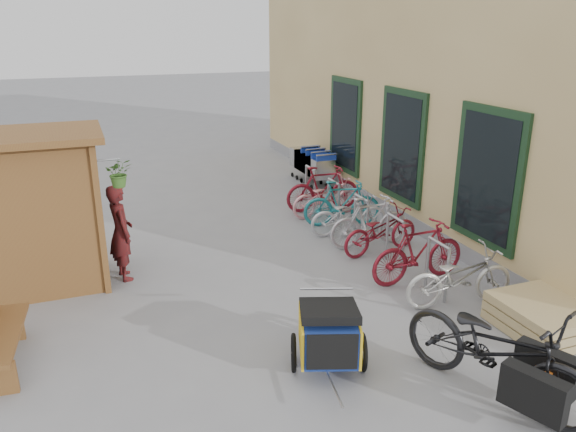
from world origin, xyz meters
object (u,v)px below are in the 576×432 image
object	(u,v)px
pallet_stack	(543,317)
bike_6	(326,197)
cargo_bike	(498,351)
bike_2	(381,231)
person_kiosk	(121,232)
child_trailer	(329,332)
bike_4	(349,214)
bike_0	(460,277)
bike_5	(342,203)
bike_1	(419,252)
kiosk	(26,190)
shopping_carts	(312,162)
bike_7	(323,188)
bike_3	(370,221)

from	to	relation	value
pallet_stack	bike_6	bearing A→B (deg)	97.43
cargo_bike	bike_2	bearing A→B (deg)	56.51
person_kiosk	bike_6	bearing A→B (deg)	-79.23
pallet_stack	bike_2	world-z (taller)	bike_2
pallet_stack	person_kiosk	world-z (taller)	person_kiosk
bike_2	bike_6	distance (m)	2.19
pallet_stack	cargo_bike	size ratio (longest dim) A/B	0.51
child_trailer	bike_4	world-z (taller)	child_trailer
bike_0	child_trailer	bearing A→B (deg)	114.29
person_kiosk	bike_2	distance (m)	4.41
bike_4	bike_5	distance (m)	0.51
cargo_bike	bike_1	bearing A→B (deg)	52.07
kiosk	child_trailer	distance (m)	5.00
shopping_carts	bike_5	world-z (taller)	shopping_carts
bike_2	bike_5	bearing A→B (deg)	-8.74
bike_1	cargo_bike	bearing A→B (deg)	160.86
cargo_bike	bike_7	distance (m)	6.65
cargo_bike	bike_7	xyz separation A→B (m)	(0.92, 6.58, -0.07)
bike_0	bike_4	size ratio (longest dim) A/B	1.08
shopping_carts	bike_5	size ratio (longest dim) A/B	1.15
person_kiosk	bike_4	xyz separation A→B (m)	(4.25, 0.48, -0.37)
pallet_stack	bike_4	world-z (taller)	bike_4
pallet_stack	child_trailer	distance (m)	3.03
bike_3	bike_6	distance (m)	1.86
bike_1	bike_6	bearing A→B (deg)	-2.11
bike_1	bike_7	world-z (taller)	bike_1
bike_0	bike_6	distance (m)	4.32
bike_2	bike_0	bearing A→B (deg)	172.74
cargo_bike	bike_6	xyz separation A→B (m)	(0.84, 6.24, -0.16)
cargo_bike	person_kiosk	size ratio (longest dim) A/B	1.50
person_kiosk	bike_5	bearing A→B (deg)	-87.62
cargo_bike	bike_0	xyz separation A→B (m)	(0.97, 1.92, -0.13)
shopping_carts	child_trailer	distance (m)	8.11
person_kiosk	bike_5	distance (m)	4.47
child_trailer	bike_2	distance (m)	3.75
pallet_stack	bike_6	xyz separation A→B (m)	(-0.70, 5.36, 0.20)
shopping_carts	bike_2	distance (m)	4.66
bike_4	bike_6	size ratio (longest dim) A/B	0.98
shopping_carts	cargo_bike	distance (m)	8.79
pallet_stack	bike_3	size ratio (longest dim) A/B	0.76
child_trailer	cargo_bike	size ratio (longest dim) A/B	0.64
shopping_carts	bike_6	world-z (taller)	shopping_carts
pallet_stack	bike_7	distance (m)	5.74
bike_2	bike_5	size ratio (longest dim) A/B	1.00
cargo_bike	person_kiosk	distance (m)	5.76
bike_3	bike_6	bearing A→B (deg)	0.37
child_trailer	bike_7	bearing A→B (deg)	86.05
bike_2	bike_3	bearing A→B (deg)	-3.22
bike_7	kiosk	bearing A→B (deg)	111.68
kiosk	bike_3	distance (m)	5.71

